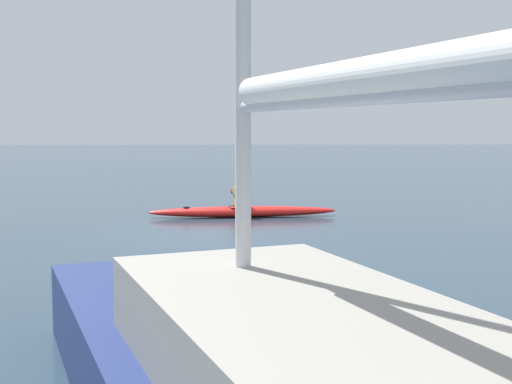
% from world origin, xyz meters
% --- Properties ---
extents(ground_plane, '(160.00, 160.00, 0.00)m').
position_xyz_m(ground_plane, '(0.00, 0.00, 0.00)').
color(ground_plane, '#283D4C').
extents(kayak, '(5.16, 0.90, 0.29)m').
position_xyz_m(kayak, '(-0.96, -2.81, 0.15)').
color(kayak, red).
rests_on(kayak, ground).
extents(kayaker, '(0.46, 2.38, 0.79)m').
position_xyz_m(kayaker, '(-0.88, -2.80, 0.63)').
color(kayaker, yellow).
rests_on(kayaker, kayak).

